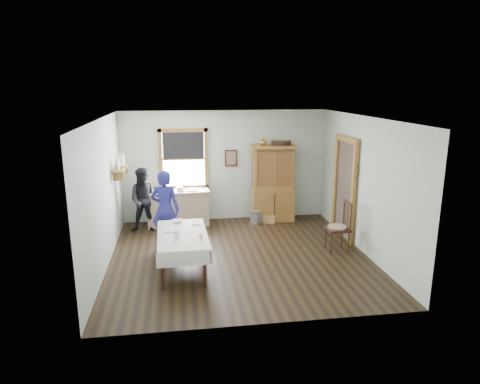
# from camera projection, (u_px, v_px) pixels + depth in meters

# --- Properties ---
(room) EXTENTS (5.01, 5.01, 2.70)m
(room) POSITION_uv_depth(u_px,v_px,m) (239.00, 190.00, 8.11)
(room) COLOR black
(room) RESTS_ON ground
(window) EXTENTS (1.18, 0.07, 1.48)m
(window) POSITION_uv_depth(u_px,v_px,m) (184.00, 156.00, 10.27)
(window) COLOR white
(window) RESTS_ON room
(doorway) EXTENTS (0.09, 1.14, 2.22)m
(doorway) POSITION_uv_depth(u_px,v_px,m) (345.00, 185.00, 9.32)
(doorway) COLOR #483B34
(doorway) RESTS_ON room
(wall_shelf) EXTENTS (0.24, 1.00, 0.44)m
(wall_shelf) POSITION_uv_depth(u_px,v_px,m) (120.00, 167.00, 9.20)
(wall_shelf) COLOR olive
(wall_shelf) RESTS_ON room
(framed_picture) EXTENTS (0.30, 0.04, 0.40)m
(framed_picture) POSITION_uv_depth(u_px,v_px,m) (231.00, 158.00, 10.45)
(framed_picture) COLOR #371D13
(framed_picture) RESTS_ON room
(rug_beater) EXTENTS (0.01, 0.27, 0.27)m
(rug_beater) POSITION_uv_depth(u_px,v_px,m) (357.00, 164.00, 8.66)
(rug_beater) COLOR black
(rug_beater) RESTS_ON room
(work_counter) EXTENTS (1.52, 0.65, 0.85)m
(work_counter) POSITION_uv_depth(u_px,v_px,m) (178.00, 208.00, 10.23)
(work_counter) COLOR tan
(work_counter) RESTS_ON room
(china_hutch) EXTENTS (1.12, 0.56, 1.88)m
(china_hutch) POSITION_uv_depth(u_px,v_px,m) (273.00, 184.00, 10.47)
(china_hutch) COLOR olive
(china_hutch) RESTS_ON room
(dining_table) EXTENTS (0.97, 1.76, 0.69)m
(dining_table) POSITION_uv_depth(u_px,v_px,m) (183.00, 252.00, 7.76)
(dining_table) COLOR silver
(dining_table) RESTS_ON room
(spindle_chair) EXTENTS (0.48, 0.48, 1.04)m
(spindle_chair) POSITION_uv_depth(u_px,v_px,m) (338.00, 226.00, 8.60)
(spindle_chair) COLOR #371D13
(spindle_chair) RESTS_ON room
(pail) EXTENTS (0.36, 0.36, 0.30)m
(pail) POSITION_uv_depth(u_px,v_px,m) (256.00, 217.00, 10.40)
(pail) COLOR #9DA0A5
(pail) RESTS_ON room
(wicker_basket) EXTENTS (0.39, 0.33, 0.19)m
(wicker_basket) POSITION_uv_depth(u_px,v_px,m) (269.00, 219.00, 10.49)
(wicker_basket) COLOR #A4764A
(wicker_basket) RESTS_ON room
(woman_blue) EXTENTS (0.63, 0.50, 1.51)m
(woman_blue) POSITION_uv_depth(u_px,v_px,m) (165.00, 212.00, 8.75)
(woman_blue) COLOR navy
(woman_blue) RESTS_ON room
(figure_dark) EXTENTS (0.71, 0.57, 1.38)m
(figure_dark) POSITION_uv_depth(u_px,v_px,m) (145.00, 202.00, 9.72)
(figure_dark) COLOR black
(figure_dark) RESTS_ON room
(table_cup_a) EXTENTS (0.15, 0.15, 0.09)m
(table_cup_a) POSITION_uv_depth(u_px,v_px,m) (177.00, 235.00, 7.48)
(table_cup_a) COLOR white
(table_cup_a) RESTS_ON dining_table
(table_cup_b) EXTENTS (0.12, 0.12, 0.09)m
(table_cup_b) POSITION_uv_depth(u_px,v_px,m) (201.00, 236.00, 7.41)
(table_cup_b) COLOR white
(table_cup_b) RESTS_ON dining_table
(table_bowl) EXTENTS (0.29, 0.29, 0.06)m
(table_bowl) POSITION_uv_depth(u_px,v_px,m) (178.00, 221.00, 8.30)
(table_bowl) COLOR white
(table_bowl) RESTS_ON dining_table
(counter_book) EXTENTS (0.20, 0.26, 0.02)m
(counter_book) POSITION_uv_depth(u_px,v_px,m) (188.00, 190.00, 10.15)
(counter_book) COLOR #7A6251
(counter_book) RESTS_ON work_counter
(counter_bowl) EXTENTS (0.22, 0.22, 0.06)m
(counter_bowl) POSITION_uv_depth(u_px,v_px,m) (181.00, 190.00, 10.05)
(counter_bowl) COLOR white
(counter_bowl) RESTS_ON work_counter
(shelf_bowl) EXTENTS (0.22, 0.22, 0.05)m
(shelf_bowl) POSITION_uv_depth(u_px,v_px,m) (120.00, 166.00, 9.21)
(shelf_bowl) COLOR white
(shelf_bowl) RESTS_ON wall_shelf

